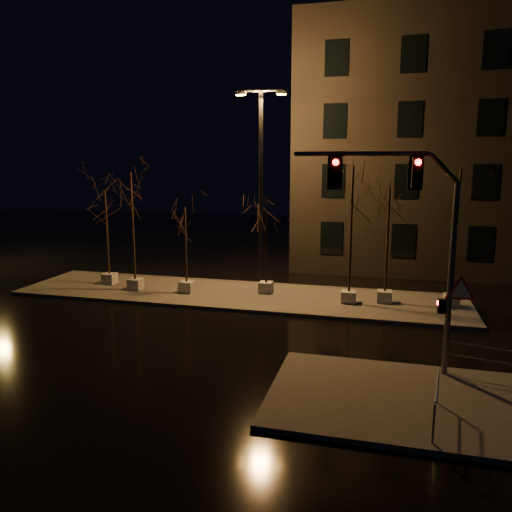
# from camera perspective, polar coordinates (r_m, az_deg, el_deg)

# --- Properties ---
(ground) EXTENTS (90.00, 90.00, 0.00)m
(ground) POSITION_cam_1_polar(r_m,az_deg,el_deg) (19.34, -7.52, -9.10)
(ground) COLOR black
(ground) RESTS_ON ground
(median) EXTENTS (22.00, 5.00, 0.15)m
(median) POSITION_cam_1_polar(r_m,az_deg,el_deg) (24.72, -2.28, -4.46)
(median) COLOR #47443F
(median) RESTS_ON ground
(sidewalk_corner) EXTENTS (7.00, 5.00, 0.15)m
(sidewalk_corner) POSITION_cam_1_polar(r_m,az_deg,el_deg) (14.80, 15.76, -15.47)
(sidewalk_corner) COLOR #47443F
(sidewalk_corner) RESTS_ON ground
(building) EXTENTS (25.00, 12.00, 15.00)m
(building) POSITION_cam_1_polar(r_m,az_deg,el_deg) (35.55, 26.56, 11.11)
(building) COLOR black
(building) RESTS_ON ground
(tree_0) EXTENTS (1.80, 1.80, 5.08)m
(tree_0) POSITION_cam_1_polar(r_m,az_deg,el_deg) (27.21, -16.78, 4.89)
(tree_0) COLOR #A3A299
(tree_0) RESTS_ON median
(tree_1) EXTENTS (1.80, 1.80, 6.07)m
(tree_1) POSITION_cam_1_polar(r_m,az_deg,el_deg) (25.49, -14.03, 6.36)
(tree_1) COLOR #A3A299
(tree_1) RESTS_ON median
(tree_2) EXTENTS (1.80, 1.80, 4.33)m
(tree_2) POSITION_cam_1_polar(r_m,az_deg,el_deg) (24.55, -8.11, 3.35)
(tree_2) COLOR #A3A299
(tree_2) RESTS_ON median
(tree_3) EXTENTS (1.80, 1.80, 4.81)m
(tree_3) POSITION_cam_1_polar(r_m,az_deg,el_deg) (24.13, 1.19, 4.20)
(tree_3) COLOR #A3A299
(tree_3) RESTS_ON median
(tree_4) EXTENTS (1.80, 1.80, 6.39)m
(tree_4) POSITION_cam_1_polar(r_m,az_deg,el_deg) (22.65, 10.94, 6.63)
(tree_4) COLOR #A3A299
(tree_4) RESTS_ON median
(tree_5) EXTENTS (1.80, 1.80, 5.44)m
(tree_5) POSITION_cam_1_polar(r_m,az_deg,el_deg) (23.13, 14.92, 4.75)
(tree_5) COLOR #A3A299
(tree_5) RESTS_ON median
(tree_6) EXTENTS (1.80, 1.80, 6.28)m
(tree_6) POSITION_cam_1_polar(r_m,az_deg,el_deg) (23.33, 22.17, 5.95)
(tree_6) COLOR #A3A299
(tree_6) RESTS_ON median
(traffic_signal_mast) EXTENTS (5.40, 0.91, 6.66)m
(traffic_signal_mast) POSITION_cam_1_polar(r_m,az_deg,el_deg) (15.31, 17.82, 2.74)
(traffic_signal_mast) COLOR #5C5E64
(traffic_signal_mast) RESTS_ON sidewalk_corner
(streetlight_main) EXTENTS (2.44, 0.57, 9.75)m
(streetlight_main) POSITION_cam_1_polar(r_m,az_deg,el_deg) (24.60, 0.56, 8.93)
(streetlight_main) COLOR black
(streetlight_main) RESTS_ON median
(guard_rail_a) EXTENTS (2.20, 0.53, 0.97)m
(guard_rail_a) POSITION_cam_1_polar(r_m,az_deg,el_deg) (16.63, 24.56, -10.44)
(guard_rail_a) COLOR #5C5E64
(guard_rail_a) RESTS_ON sidewalk_corner
(guard_rail_b) EXTENTS (0.33, 2.13, 1.02)m
(guard_rail_b) POSITION_cam_1_polar(r_m,az_deg,el_deg) (13.51, 19.91, -14.89)
(guard_rail_b) COLOR #5C5E64
(guard_rail_b) RESTS_ON sidewalk_corner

